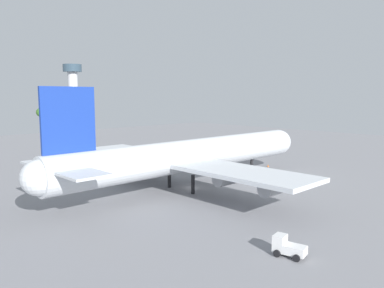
# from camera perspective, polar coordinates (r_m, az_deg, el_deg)

# --- Properties ---
(ground_plane) EXTENTS (264.90, 264.90, 0.00)m
(ground_plane) POSITION_cam_1_polar(r_m,az_deg,el_deg) (76.23, 0.00, -6.58)
(ground_plane) COLOR gray
(cargo_airplane) EXTENTS (66.23, 55.07, 19.57)m
(cargo_airplane) POSITION_cam_1_polar(r_m,az_deg,el_deg) (74.71, -0.18, -1.76)
(cargo_airplane) COLOR silver
(cargo_airplane) RESTS_ON ground_plane
(baggage_tug) EXTENTS (2.77, 3.92, 2.32)m
(baggage_tug) POSITION_cam_1_polar(r_m,az_deg,el_deg) (46.31, 14.11, -14.72)
(baggage_tug) COLOR white
(baggage_tug) RESTS_ON ground_plane
(safety_cone_nose) EXTENTS (0.44, 0.44, 0.63)m
(safety_cone_nose) POSITION_cam_1_polar(r_m,az_deg,el_deg) (100.17, 11.33, -3.19)
(safety_cone_nose) COLOR orange
(safety_cone_nose) RESTS_ON ground_plane
(control_tower) EXTENTS (10.12, 10.12, 35.40)m
(control_tower) POSITION_cam_1_polar(r_m,az_deg,el_deg) (223.85, -17.39, 7.72)
(control_tower) COLOR silver
(control_tower) RESTS_ON ground_plane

